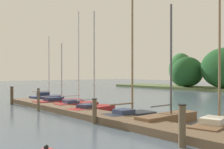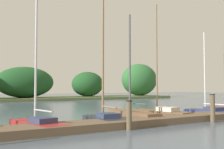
{
  "view_description": "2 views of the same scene",
  "coord_description": "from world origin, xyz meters",
  "px_view_note": "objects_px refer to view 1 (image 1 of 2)",
  "views": [
    {
      "loc": [
        11.23,
        -0.62,
        2.62
      ],
      "look_at": [
        -2.41,
        10.91,
        2.54
      ],
      "focal_mm": 41.91,
      "sensor_mm": 36.0,
      "label": 1
    },
    {
      "loc": [
        -6.72,
        -2.5,
        1.89
      ],
      "look_at": [
        1.05,
        10.0,
        2.59
      ],
      "focal_mm": 43.7,
      "sensor_mm": 36.0,
      "label": 2
    }
  ],
  "objects_px": {
    "sailboat_3": "(92,107)",
    "mooring_piling_0": "(12,95)",
    "mooring_piling_3": "(182,126)",
    "mooring_piling_1": "(38,100)",
    "sailboat_0": "(48,97)",
    "sailboat_4": "(130,112)",
    "sailboat_2": "(77,103)",
    "sailboat_5": "(170,116)",
    "sailboat_6": "(218,122)",
    "mooring_piling_2": "(94,111)",
    "sailboat_1": "(60,101)"
  },
  "relations": [
    {
      "from": "sailboat_4",
      "to": "mooring_piling_2",
      "type": "relative_size",
      "value": 5.38
    },
    {
      "from": "mooring_piling_0",
      "to": "mooring_piling_3",
      "type": "relative_size",
      "value": 0.99
    },
    {
      "from": "sailboat_0",
      "to": "mooring_piling_0",
      "type": "relative_size",
      "value": 4.06
    },
    {
      "from": "mooring_piling_1",
      "to": "mooring_piling_2",
      "type": "height_order",
      "value": "mooring_piling_1"
    },
    {
      "from": "sailboat_3",
      "to": "mooring_piling_1",
      "type": "height_order",
      "value": "sailboat_3"
    },
    {
      "from": "sailboat_0",
      "to": "sailboat_5",
      "type": "bearing_deg",
      "value": -94.45
    },
    {
      "from": "sailboat_6",
      "to": "mooring_piling_2",
      "type": "relative_size",
      "value": 5.6
    },
    {
      "from": "sailboat_5",
      "to": "mooring_piling_0",
      "type": "distance_m",
      "value": 14.16
    },
    {
      "from": "sailboat_0",
      "to": "sailboat_1",
      "type": "height_order",
      "value": "sailboat_0"
    },
    {
      "from": "sailboat_4",
      "to": "mooring_piling_0",
      "type": "xyz_separation_m",
      "value": [
        -11.49,
        -2.74,
        0.37
      ]
    },
    {
      "from": "sailboat_2",
      "to": "sailboat_5",
      "type": "height_order",
      "value": "sailboat_2"
    },
    {
      "from": "sailboat_5",
      "to": "mooring_piling_3",
      "type": "height_order",
      "value": "sailboat_5"
    },
    {
      "from": "sailboat_1",
      "to": "mooring_piling_1",
      "type": "xyz_separation_m",
      "value": [
        2.26,
        -2.88,
        0.51
      ]
    },
    {
      "from": "sailboat_3",
      "to": "mooring_piling_2",
      "type": "relative_size",
      "value": 5.2
    },
    {
      "from": "sailboat_0",
      "to": "mooring_piling_3",
      "type": "distance_m",
      "value": 17.56
    },
    {
      "from": "sailboat_3",
      "to": "sailboat_4",
      "type": "height_order",
      "value": "sailboat_4"
    },
    {
      "from": "mooring_piling_0",
      "to": "mooring_piling_1",
      "type": "relative_size",
      "value": 0.96
    },
    {
      "from": "sailboat_6",
      "to": "mooring_piling_0",
      "type": "xyz_separation_m",
      "value": [
        -16.23,
        -3.77,
        0.4
      ]
    },
    {
      "from": "sailboat_3",
      "to": "mooring_piling_1",
      "type": "xyz_separation_m",
      "value": [
        -2.73,
        -2.62,
        0.46
      ]
    },
    {
      "from": "sailboat_6",
      "to": "mooring_piling_2",
      "type": "xyz_separation_m",
      "value": [
        -4.88,
        -3.48,
        0.31
      ]
    },
    {
      "from": "sailboat_2",
      "to": "mooring_piling_3",
      "type": "distance_m",
      "value": 11.8
    },
    {
      "from": "mooring_piling_2",
      "to": "sailboat_1",
      "type": "bearing_deg",
      "value": 162.8
    },
    {
      "from": "sailboat_1",
      "to": "sailboat_3",
      "type": "relative_size",
      "value": 0.75
    },
    {
      "from": "sailboat_5",
      "to": "sailboat_1",
      "type": "bearing_deg",
      "value": 93.36
    },
    {
      "from": "sailboat_3",
      "to": "sailboat_4",
      "type": "relative_size",
      "value": 0.97
    },
    {
      "from": "sailboat_2",
      "to": "mooring_piling_2",
      "type": "bearing_deg",
      "value": -108.28
    },
    {
      "from": "sailboat_5",
      "to": "mooring_piling_0",
      "type": "bearing_deg",
      "value": 104.49
    },
    {
      "from": "sailboat_1",
      "to": "mooring_piling_3",
      "type": "bearing_deg",
      "value": -100.17
    },
    {
      "from": "sailboat_1",
      "to": "sailboat_6",
      "type": "xyz_separation_m",
      "value": [
        13.28,
        0.88,
        0.07
      ]
    },
    {
      "from": "mooring_piling_0",
      "to": "sailboat_6",
      "type": "bearing_deg",
      "value": 13.08
    },
    {
      "from": "mooring_piling_0",
      "to": "mooring_piling_3",
      "type": "xyz_separation_m",
      "value": [
        16.8,
        0.12,
        0.01
      ]
    },
    {
      "from": "sailboat_2",
      "to": "sailboat_4",
      "type": "bearing_deg",
      "value": -86.39
    },
    {
      "from": "sailboat_3",
      "to": "mooring_piling_0",
      "type": "height_order",
      "value": "sailboat_3"
    },
    {
      "from": "mooring_piling_3",
      "to": "mooring_piling_1",
      "type": "bearing_deg",
      "value": -179.43
    },
    {
      "from": "mooring_piling_0",
      "to": "mooring_piling_1",
      "type": "distance_m",
      "value": 5.2
    },
    {
      "from": "sailboat_4",
      "to": "mooring_piling_3",
      "type": "bearing_deg",
      "value": -111.44
    },
    {
      "from": "sailboat_1",
      "to": "mooring_piling_0",
      "type": "height_order",
      "value": "sailboat_1"
    },
    {
      "from": "sailboat_3",
      "to": "sailboat_6",
      "type": "xyz_separation_m",
      "value": [
        8.3,
        1.14,
        0.03
      ]
    },
    {
      "from": "sailboat_0",
      "to": "sailboat_4",
      "type": "distance_m",
      "value": 11.95
    },
    {
      "from": "sailboat_2",
      "to": "sailboat_3",
      "type": "distance_m",
      "value": 2.6
    },
    {
      "from": "mooring_piling_1",
      "to": "mooring_piling_3",
      "type": "xyz_separation_m",
      "value": [
        11.6,
        0.12,
        -0.03
      ]
    },
    {
      "from": "sailboat_5",
      "to": "sailboat_6",
      "type": "distance_m",
      "value": 2.51
    },
    {
      "from": "sailboat_3",
      "to": "mooring_piling_3",
      "type": "height_order",
      "value": "sailboat_3"
    },
    {
      "from": "sailboat_1",
      "to": "sailboat_4",
      "type": "height_order",
      "value": "sailboat_4"
    },
    {
      "from": "sailboat_2",
      "to": "sailboat_0",
      "type": "bearing_deg",
      "value": 91.83
    },
    {
      "from": "sailboat_4",
      "to": "mooring_piling_2",
      "type": "distance_m",
      "value": 2.47
    },
    {
      "from": "sailboat_5",
      "to": "mooring_piling_1",
      "type": "relative_size",
      "value": 3.97
    },
    {
      "from": "mooring_piling_1",
      "to": "sailboat_0",
      "type": "bearing_deg",
      "value": 148.33
    },
    {
      "from": "sailboat_0",
      "to": "sailboat_1",
      "type": "xyz_separation_m",
      "value": [
        3.38,
        -0.59,
        -0.12
      ]
    },
    {
      "from": "mooring_piling_0",
      "to": "sailboat_1",
      "type": "bearing_deg",
      "value": 44.47
    }
  ]
}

